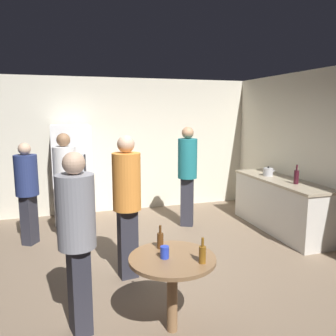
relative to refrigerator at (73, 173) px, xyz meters
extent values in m
cube|color=#7A6651|center=(1.11, -2.20, -0.95)|extent=(5.20, 5.20, 0.10)
cube|color=silver|center=(1.11, 0.43, 0.45)|extent=(5.32, 0.06, 2.70)
cube|color=silver|center=(3.74, -2.20, 0.45)|extent=(0.06, 5.20, 2.70)
cube|color=white|center=(0.00, 0.00, 0.00)|extent=(0.70, 0.65, 1.80)
cube|color=#262628|center=(0.21, -0.34, 0.09)|extent=(0.03, 0.03, 0.60)
cube|color=beige|center=(3.39, -1.62, -0.47)|extent=(0.60, 2.07, 0.86)
cube|color=tan|center=(3.39, -1.62, -0.02)|extent=(0.64, 2.11, 0.04)
cylinder|color=#B2B2B7|center=(3.34, -1.29, 0.07)|extent=(0.17, 0.17, 0.14)
sphere|color=black|center=(3.34, -1.29, 0.16)|extent=(0.04, 0.04, 0.04)
cone|color=#B2B2B7|center=(3.45, -1.29, 0.08)|extent=(0.09, 0.04, 0.06)
cylinder|color=#3F141E|center=(3.37, -2.01, 0.11)|extent=(0.08, 0.08, 0.22)
cylinder|color=#3F141E|center=(3.37, -2.01, 0.26)|extent=(0.03, 0.03, 0.09)
cylinder|color=olive|center=(0.76, -3.70, -0.55)|extent=(0.10, 0.10, 0.70)
cylinder|color=olive|center=(0.76, -3.70, -0.18)|extent=(0.80, 0.80, 0.03)
cylinder|color=#8C5919|center=(0.98, -3.89, -0.09)|extent=(0.06, 0.06, 0.15)
cylinder|color=#8C5919|center=(0.98, -3.89, 0.02)|extent=(0.02, 0.02, 0.08)
cylinder|color=#593314|center=(0.71, -3.47, -0.09)|extent=(0.06, 0.06, 0.15)
cylinder|color=#593314|center=(0.71, -3.47, 0.02)|extent=(0.02, 0.02, 0.08)
cylinder|color=blue|center=(0.69, -3.70, -0.11)|extent=(0.08, 0.08, 0.11)
cube|color=#2D2D38|center=(0.56, -2.53, -0.46)|extent=(0.24, 0.20, 0.87)
cylinder|color=orange|center=(0.56, -2.53, 0.31)|extent=(0.38, 0.38, 0.69)
sphere|color=#D8AD8C|center=(0.56, -2.53, 0.76)|extent=(0.21, 0.21, 0.21)
cube|color=#2D2D38|center=(-0.06, -3.46, -0.48)|extent=(0.22, 0.25, 0.84)
cylinder|color=gray|center=(-0.06, -3.46, 0.27)|extent=(0.41, 0.41, 0.66)
sphere|color=#D8AD8C|center=(-0.06, -3.46, 0.70)|extent=(0.20, 0.20, 0.20)
cube|color=#2D2D38|center=(1.93, -0.93, -0.46)|extent=(0.27, 0.25, 0.88)
cylinder|color=#1E727A|center=(1.93, -0.93, 0.32)|extent=(0.46, 0.46, 0.69)
sphere|color=tan|center=(1.93, -0.93, 0.77)|extent=(0.21, 0.21, 0.21)
cube|color=#2D2D38|center=(-0.14, -1.18, -0.48)|extent=(0.26, 0.22, 0.85)
cylinder|color=white|center=(-0.14, -1.18, 0.28)|extent=(0.42, 0.42, 0.67)
sphere|color=#8C6647|center=(-0.14, -1.18, 0.72)|extent=(0.20, 0.20, 0.20)
cube|color=#2D2D38|center=(-0.70, -1.02, -0.51)|extent=(0.26, 0.28, 0.78)
cylinder|color=navy|center=(-0.70, -1.02, 0.19)|extent=(0.47, 0.47, 0.62)
sphere|color=#D8AD8C|center=(-0.70, -1.02, 0.59)|extent=(0.19, 0.19, 0.19)
camera|label=1|loc=(-0.13, -6.47, 1.15)|focal=36.31mm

